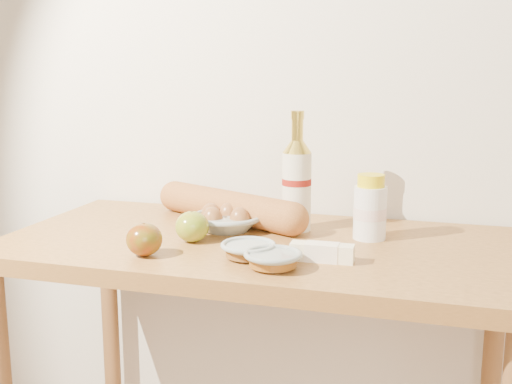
# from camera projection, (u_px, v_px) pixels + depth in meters

# --- Properties ---
(back_wall) EXTENTS (3.50, 0.02, 2.60)m
(back_wall) POSITION_uv_depth(u_px,v_px,m) (294.00, 66.00, 1.73)
(back_wall) COLOR beige
(back_wall) RESTS_ON ground
(table) EXTENTS (1.20, 0.60, 0.90)m
(table) POSITION_uv_depth(u_px,v_px,m) (260.00, 290.00, 1.52)
(table) COLOR #AF7838
(table) RESTS_ON ground
(bourbon_bottle) EXTENTS (0.08, 0.08, 0.29)m
(bourbon_bottle) POSITION_uv_depth(u_px,v_px,m) (297.00, 182.00, 1.57)
(bourbon_bottle) COLOR beige
(bourbon_bottle) RESTS_ON table
(cream_bottle) EXTENTS (0.10, 0.10, 0.15)m
(cream_bottle) POSITION_uv_depth(u_px,v_px,m) (370.00, 209.00, 1.50)
(cream_bottle) COLOR white
(cream_bottle) RESTS_ON table
(egg_bowl) EXTENTS (0.21, 0.21, 0.06)m
(egg_bowl) POSITION_uv_depth(u_px,v_px,m) (227.00, 220.00, 1.58)
(egg_bowl) COLOR gray
(egg_bowl) RESTS_ON table
(baguette) EXTENTS (0.49, 0.28, 0.08)m
(baguette) POSITION_uv_depth(u_px,v_px,m) (229.00, 207.00, 1.66)
(baguette) COLOR #B97438
(baguette) RESTS_ON table
(apple_yellowgreen) EXTENTS (0.09, 0.09, 0.07)m
(apple_yellowgreen) POSITION_uv_depth(u_px,v_px,m) (192.00, 227.00, 1.48)
(apple_yellowgreen) COLOR olive
(apple_yellowgreen) RESTS_ON table
(apple_redgreen_front) EXTENTS (0.09, 0.09, 0.07)m
(apple_redgreen_front) POSITION_uv_depth(u_px,v_px,m) (144.00, 239.00, 1.37)
(apple_redgreen_front) COLOR #910B07
(apple_redgreen_front) RESTS_ON table
(sugar_bowl) EXTENTS (0.15, 0.15, 0.03)m
(sugar_bowl) POSITION_uv_depth(u_px,v_px,m) (248.00, 250.00, 1.35)
(sugar_bowl) COLOR #95A39D
(sugar_bowl) RESTS_ON table
(syrup_bowl) EXTENTS (0.16, 0.16, 0.03)m
(syrup_bowl) POSITION_uv_depth(u_px,v_px,m) (273.00, 259.00, 1.29)
(syrup_bowl) COLOR gray
(syrup_bowl) RESTS_ON table
(butter_stick) EXTENTS (0.13, 0.04, 0.04)m
(butter_stick) POSITION_uv_depth(u_px,v_px,m) (322.00, 252.00, 1.33)
(butter_stick) COLOR #FCF1C3
(butter_stick) RESTS_ON table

